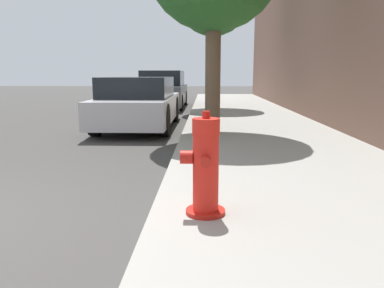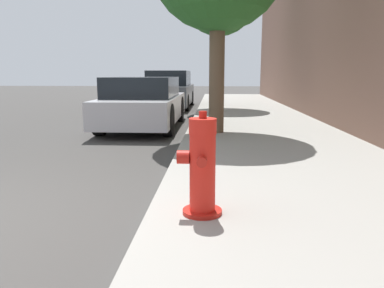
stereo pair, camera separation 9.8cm
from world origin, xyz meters
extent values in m
cube|color=#99968E|center=(3.62, 0.00, 0.08)|extent=(3.31, 40.00, 0.15)
cylinder|color=red|center=(2.45, 0.17, 0.17)|extent=(0.34, 0.34, 0.04)
cylinder|color=red|center=(2.45, 0.17, 0.52)|extent=(0.22, 0.22, 0.66)
cylinder|color=red|center=(2.45, 0.17, 0.92)|extent=(0.23, 0.23, 0.13)
cylinder|color=red|center=(2.45, 0.17, 1.01)|extent=(0.07, 0.07, 0.06)
cylinder|color=red|center=(2.45, 0.01, 0.65)|extent=(0.08, 0.09, 0.08)
cylinder|color=red|center=(2.45, 0.32, 0.65)|extent=(0.08, 0.09, 0.08)
cylinder|color=red|center=(2.29, 0.17, 0.65)|extent=(0.11, 0.11, 0.11)
cube|color=#B7B7BC|center=(0.78, 6.47, 0.50)|extent=(1.69, 4.25, 0.60)
cube|color=black|center=(0.78, 6.30, 1.03)|extent=(1.56, 2.34, 0.48)
cylinder|color=black|center=(0.01, 7.79, 0.36)|extent=(0.20, 0.72, 0.72)
cylinder|color=black|center=(1.55, 7.79, 0.36)|extent=(0.20, 0.72, 0.72)
cylinder|color=black|center=(0.01, 5.15, 0.36)|extent=(0.20, 0.72, 0.72)
cylinder|color=black|center=(1.55, 5.15, 0.36)|extent=(0.20, 0.72, 0.72)
cube|color=#4C5156|center=(0.75, 12.30, 0.53)|extent=(1.66, 4.58, 0.73)
cube|color=black|center=(0.75, 12.12, 1.19)|extent=(1.53, 2.52, 0.57)
cylinder|color=black|center=(-0.01, 13.72, 0.31)|extent=(0.20, 0.61, 0.61)
cylinder|color=black|center=(1.50, 13.72, 0.31)|extent=(0.20, 0.61, 0.61)
cylinder|color=black|center=(-0.01, 10.89, 0.31)|extent=(0.20, 0.61, 0.61)
cylinder|color=black|center=(1.50, 10.89, 0.31)|extent=(0.20, 0.61, 0.61)
cylinder|color=brown|center=(2.59, 4.81, 1.39)|extent=(0.31, 0.31, 2.48)
cylinder|color=brown|center=(2.68, 10.63, 1.63)|extent=(0.31, 0.31, 2.95)
camera|label=1|loc=(2.45, -2.92, 1.34)|focal=35.00mm
camera|label=2|loc=(2.55, -2.92, 1.34)|focal=35.00mm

